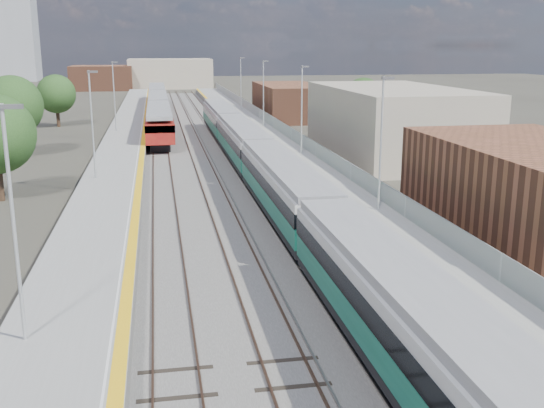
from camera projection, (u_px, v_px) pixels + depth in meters
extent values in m
plane|color=#47443A|center=(218.00, 152.00, 62.47)|extent=(320.00, 320.00, 0.00)
cube|color=#565451|center=(193.00, 148.00, 64.46)|extent=(10.50, 155.00, 0.06)
cube|color=#4C3323|center=(220.00, 143.00, 67.35)|extent=(0.07, 160.00, 0.14)
cube|color=#4C3323|center=(234.00, 143.00, 67.60)|extent=(0.07, 160.00, 0.14)
cube|color=#4C3323|center=(187.00, 144.00, 66.75)|extent=(0.07, 160.00, 0.14)
cube|color=#4C3323|center=(201.00, 144.00, 67.00)|extent=(0.07, 160.00, 0.14)
cube|color=#4C3323|center=(153.00, 145.00, 66.14)|extent=(0.07, 160.00, 0.14)
cube|color=#4C3323|center=(167.00, 145.00, 66.39)|extent=(0.07, 160.00, 0.14)
cube|color=gray|center=(217.00, 143.00, 67.30)|extent=(0.08, 160.00, 0.10)
cube|color=gray|center=(204.00, 144.00, 67.06)|extent=(0.08, 160.00, 0.10)
cube|color=slate|center=(266.00, 142.00, 65.64)|extent=(4.70, 155.00, 1.00)
cube|color=gray|center=(266.00, 137.00, 65.52)|extent=(4.70, 155.00, 0.03)
cube|color=yellow|center=(246.00, 137.00, 65.15)|extent=(0.40, 155.00, 0.01)
cube|color=gray|center=(287.00, 131.00, 65.76)|extent=(0.06, 155.00, 1.20)
cylinder|color=#9EA0A3|center=(381.00, 144.00, 35.72)|extent=(0.12, 0.12, 7.50)
cube|color=#4C4C4F|center=(388.00, 78.00, 34.88)|extent=(0.70, 0.18, 0.14)
cylinder|color=#9EA0A3|center=(302.00, 110.00, 54.82)|extent=(0.12, 0.12, 7.50)
cube|color=#4C4C4F|center=(305.00, 67.00, 53.98)|extent=(0.70, 0.18, 0.14)
cylinder|color=#9EA0A3|center=(263.00, 93.00, 73.91)|extent=(0.12, 0.12, 7.50)
cube|color=#4C4C4F|center=(265.00, 61.00, 73.07)|extent=(0.70, 0.18, 0.14)
cylinder|color=#9EA0A3|center=(241.00, 83.00, 93.01)|extent=(0.12, 0.12, 7.50)
cube|color=#4C4C4F|center=(242.00, 58.00, 92.17)|extent=(0.70, 0.18, 0.14)
cube|color=slate|center=(124.00, 146.00, 63.17)|extent=(4.30, 155.00, 1.00)
cube|color=gray|center=(124.00, 141.00, 63.05)|extent=(4.30, 155.00, 0.03)
cube|color=yellow|center=(143.00, 140.00, 63.37)|extent=(0.45, 155.00, 0.01)
cube|color=silver|center=(140.00, 140.00, 63.31)|extent=(0.08, 155.00, 0.01)
cylinder|color=#9EA0A3|center=(14.00, 227.00, 19.45)|extent=(0.12, 0.12, 7.50)
cube|color=#4C4C4F|center=(11.00, 107.00, 18.61)|extent=(0.70, 0.18, 0.14)
cylinder|color=#9EA0A3|center=(92.00, 125.00, 44.28)|extent=(0.12, 0.12, 7.50)
cube|color=#4C4C4F|center=(92.00, 72.00, 43.44)|extent=(0.70, 0.18, 0.14)
cylinder|color=#9EA0A3|center=(114.00, 97.00, 69.10)|extent=(0.12, 0.12, 7.50)
cube|color=#4C4C4F|center=(115.00, 62.00, 68.26)|extent=(0.70, 0.18, 0.14)
cube|color=brown|center=(538.00, 192.00, 33.71)|extent=(9.00, 16.00, 5.20)
cube|color=#AAA088|center=(392.00, 122.00, 59.69)|extent=(11.00, 22.00, 6.40)
cube|color=brown|center=(289.00, 101.00, 90.87)|extent=(8.00, 18.00, 4.80)
cube|color=#AAA088|center=(170.00, 73.00, 156.75)|extent=(20.00, 14.00, 7.00)
cube|color=brown|center=(102.00, 78.00, 149.38)|extent=(14.00, 12.00, 5.60)
cube|color=gray|center=(14.00, 11.00, 183.51)|extent=(11.00, 11.00, 40.00)
cube|color=black|center=(398.00, 348.00, 20.19)|extent=(2.53, 18.12, 0.43)
cube|color=#115C43|center=(399.00, 327.00, 20.01)|extent=(2.62, 18.12, 1.06)
cube|color=black|center=(401.00, 302.00, 19.81)|extent=(2.68, 18.12, 0.72)
cube|color=silver|center=(402.00, 285.00, 19.67)|extent=(2.62, 18.12, 0.45)
cube|color=gray|center=(402.00, 273.00, 19.57)|extent=(2.32, 18.12, 0.37)
cube|color=black|center=(284.00, 207.00, 37.96)|extent=(2.53, 18.12, 0.43)
cube|color=#115C43|center=(284.00, 194.00, 37.78)|extent=(2.62, 18.12, 1.06)
cube|color=black|center=(284.00, 181.00, 37.58)|extent=(2.68, 18.12, 0.72)
cube|color=silver|center=(284.00, 171.00, 37.44)|extent=(2.62, 18.12, 0.45)
cube|color=gray|center=(284.00, 165.00, 37.35)|extent=(2.32, 18.12, 0.37)
cube|color=black|center=(242.00, 155.00, 55.74)|extent=(2.53, 18.12, 0.43)
cube|color=#115C43|center=(242.00, 147.00, 55.56)|extent=(2.62, 18.12, 1.06)
cube|color=black|center=(242.00, 137.00, 55.35)|extent=(2.68, 18.12, 0.72)
cube|color=silver|center=(242.00, 131.00, 55.22)|extent=(2.62, 18.12, 0.45)
cube|color=gray|center=(242.00, 126.00, 55.12)|extent=(2.32, 18.12, 0.37)
cube|color=black|center=(221.00, 129.00, 73.51)|extent=(2.53, 18.12, 0.43)
cube|color=#115C43|center=(221.00, 122.00, 73.33)|extent=(2.62, 18.12, 1.06)
cube|color=black|center=(221.00, 115.00, 73.13)|extent=(2.68, 18.12, 0.72)
cube|color=silver|center=(220.00, 110.00, 72.99)|extent=(2.62, 18.12, 0.45)
cube|color=gray|center=(220.00, 107.00, 72.89)|extent=(2.32, 18.12, 0.37)
cube|color=black|center=(160.00, 137.00, 68.98)|extent=(1.88, 16.01, 0.65)
cube|color=maroon|center=(159.00, 123.00, 68.60)|extent=(2.78, 18.84, 1.98)
cube|color=black|center=(159.00, 118.00, 68.48)|extent=(2.84, 18.84, 0.69)
cube|color=gray|center=(159.00, 109.00, 68.24)|extent=(2.48, 18.84, 0.40)
cube|color=black|center=(159.00, 118.00, 87.44)|extent=(1.88, 16.01, 0.65)
cube|color=maroon|center=(158.00, 107.00, 87.06)|extent=(2.78, 18.84, 1.98)
cube|color=black|center=(158.00, 103.00, 86.94)|extent=(2.84, 18.84, 0.69)
cube|color=gray|center=(158.00, 96.00, 86.70)|extent=(2.48, 18.84, 0.40)
cube|color=black|center=(158.00, 105.00, 105.91)|extent=(1.88, 16.01, 0.65)
cube|color=maroon|center=(157.00, 96.00, 105.53)|extent=(2.78, 18.84, 1.98)
cube|color=black|center=(157.00, 93.00, 105.41)|extent=(2.84, 18.84, 0.69)
cube|color=gray|center=(157.00, 87.00, 105.17)|extent=(2.48, 18.84, 0.40)
cylinder|color=#382619|center=(0.00, 183.00, 42.51)|extent=(0.44, 0.44, 2.50)
cylinder|color=#382619|center=(16.00, 143.00, 59.26)|extent=(0.44, 0.44, 2.64)
sphere|color=#1D3B16|center=(12.00, 106.00, 58.42)|extent=(5.58, 5.58, 5.58)
cylinder|color=#382619|center=(58.00, 118.00, 81.63)|extent=(0.44, 0.44, 2.32)
sphere|color=#1D3B16|center=(56.00, 94.00, 80.90)|extent=(4.89, 4.89, 4.89)
cylinder|color=#382619|center=(362.00, 121.00, 78.72)|extent=(0.44, 0.44, 2.23)
sphere|color=#1D3B16|center=(363.00, 97.00, 78.01)|extent=(4.71, 4.71, 4.71)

